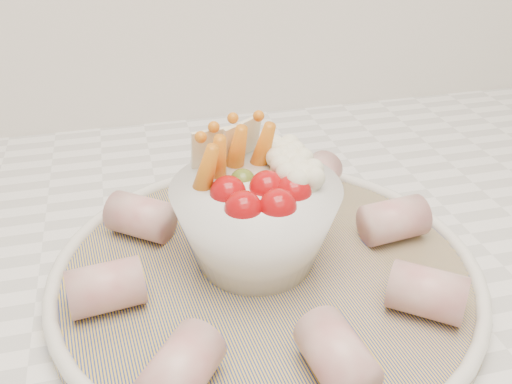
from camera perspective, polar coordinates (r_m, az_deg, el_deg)
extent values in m
cube|color=white|center=(0.55, 3.39, -6.35)|extent=(2.04, 0.62, 0.04)
cylinder|color=navy|center=(0.48, 1.00, -8.29)|extent=(0.39, 0.39, 0.01)
torus|color=silver|center=(0.48, 1.00, -7.60)|extent=(0.36, 0.36, 0.01)
sphere|color=#A80A0D|center=(0.42, -1.28, -1.75)|extent=(0.03, 0.03, 0.03)
sphere|color=#A80A0D|center=(0.42, 2.20, -1.55)|extent=(0.03, 0.03, 0.03)
sphere|color=#A80A0D|center=(0.44, 3.77, -0.07)|extent=(0.03, 0.03, 0.03)
sphere|color=#A80A0D|center=(0.44, -2.81, -0.17)|extent=(0.03, 0.03, 0.03)
sphere|color=#A80A0D|center=(0.45, 1.10, 0.38)|extent=(0.03, 0.03, 0.03)
sphere|color=#597226|center=(0.46, -1.35, 1.07)|extent=(0.02, 0.02, 0.02)
cone|color=orange|center=(0.46, -3.86, 2.55)|extent=(0.02, 0.04, 0.07)
cone|color=orange|center=(0.48, -1.98, 3.56)|extent=(0.03, 0.04, 0.07)
cone|color=orange|center=(0.48, 0.57, 3.81)|extent=(0.03, 0.04, 0.07)
cone|color=orange|center=(0.44, -5.14, 1.41)|extent=(0.04, 0.04, 0.07)
sphere|color=white|center=(0.47, 3.36, 2.28)|extent=(0.03, 0.03, 0.03)
sphere|color=white|center=(0.45, 4.54, 0.90)|extent=(0.03, 0.03, 0.03)
sphere|color=white|center=(0.49, 2.63, 3.39)|extent=(0.03, 0.03, 0.03)
cube|color=beige|center=(0.48, -3.88, 3.88)|extent=(0.05, 0.02, 0.05)
cube|color=beige|center=(0.49, -1.60, 4.58)|extent=(0.04, 0.03, 0.05)
cylinder|color=#B35154|center=(0.52, 13.60, -2.75)|extent=(0.06, 0.04, 0.04)
cylinder|color=#B35154|center=(0.57, 6.11, 1.34)|extent=(0.06, 0.07, 0.04)
cylinder|color=#B35154|center=(0.58, -4.09, 1.81)|extent=(0.04, 0.06, 0.04)
cylinder|color=#B35154|center=(0.52, -11.45, -2.45)|extent=(0.07, 0.06, 0.04)
cylinder|color=#B35154|center=(0.45, -14.79, -9.21)|extent=(0.06, 0.04, 0.04)
cylinder|color=#B35154|center=(0.38, -7.51, -17.20)|extent=(0.06, 0.07, 0.04)
cylinder|color=#B35154|center=(0.39, 8.06, -15.85)|extent=(0.04, 0.06, 0.04)
cylinder|color=#B35154|center=(0.45, 16.75, -9.59)|extent=(0.07, 0.06, 0.04)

